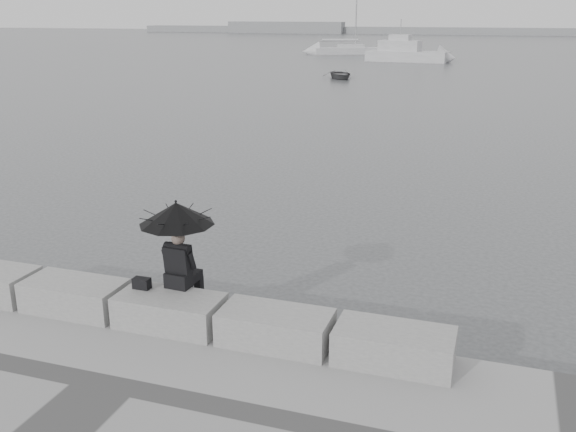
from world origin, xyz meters
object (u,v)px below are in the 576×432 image
(dinghy, at_px, (340,75))
(seated_person, at_px, (177,225))
(sailboat_left, at_px, (351,50))
(motor_cruiser, at_px, (407,53))

(dinghy, bearing_deg, seated_person, -106.77)
(sailboat_left, distance_m, dinghy, 31.73)
(motor_cruiser, xyz_separation_m, dinghy, (-2.29, -20.29, -0.59))
(seated_person, relative_size, dinghy, 0.39)
(sailboat_left, xyz_separation_m, motor_cruiser, (8.74, -10.77, 0.38))
(seated_person, bearing_deg, sailboat_left, 104.65)
(motor_cruiser, bearing_deg, dinghy, -90.13)
(seated_person, height_order, dinghy, seated_person)
(seated_person, xyz_separation_m, sailboat_left, (-14.62, 73.71, -1.49))
(sailboat_left, height_order, motor_cruiser, sailboat_left)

